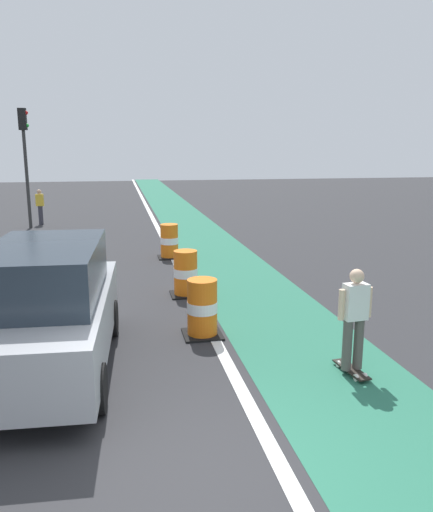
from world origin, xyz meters
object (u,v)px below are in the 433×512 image
Objects in this scene: traffic_barrel_mid at (186,274)px; traffic_light_corner at (25,147)px; traffic_barrel_front at (202,308)px; skateboarder_on_lane at (354,318)px; pedestrian_crossing at (40,206)px; parked_suv_nearest at (48,308)px; traffic_barrel_back at (169,241)px.

traffic_light_corner is (-5.34, 11.62, 2.97)m from traffic_barrel_mid.
skateboarder_on_lane is at bearing -45.57° from traffic_barrel_front.
pedestrian_crossing is (-7.01, 17.31, -0.05)m from skateboarder_on_lane.
skateboarder_on_lane is 18.13m from traffic_light_corner.
parked_suv_nearest is 4.62m from traffic_barrel_mid.
traffic_barrel_back is at bearing 102.09° from skateboarder_on_lane.
traffic_barrel_front is 0.68× the size of pedestrian_crossing.
parked_suv_nearest is 4.31× the size of traffic_barrel_mid.
traffic_barrel_mid is at bearing 112.57° from skateboarder_on_lane.
parked_suv_nearest is at bearing -108.58° from traffic_barrel_back.
traffic_barrel_front is 1.00× the size of traffic_barrel_mid.
skateboarder_on_lane reaches higher than traffic_barrel_mid.
parked_suv_nearest is at bearing 167.68° from skateboarder_on_lane.
pedestrian_crossing is (0.31, 0.93, -2.64)m from traffic_light_corner.
parked_suv_nearest is 0.92× the size of traffic_light_corner.
traffic_barrel_mid is 13.13m from traffic_light_corner.
traffic_barrel_mid and traffic_barrel_back have the same top height.
traffic_barrel_back is (2.70, 8.02, -0.50)m from parked_suv_nearest.
skateboarder_on_lane is 9.25m from traffic_barrel_back.
parked_suv_nearest is (-4.63, 1.01, 0.12)m from skateboarder_on_lane.
parked_suv_nearest reaches higher than skateboarder_on_lane.
traffic_light_corner reaches higher than parked_suv_nearest.
traffic_light_corner reaches higher than traffic_barrel_back.
parked_suv_nearest is 8.48m from traffic_barrel_back.
traffic_barrel_front is 1.00× the size of traffic_barrel_back.
pedestrian_crossing reaches higher than traffic_barrel_mid.
traffic_barrel_front is 6.97m from traffic_barrel_back.
traffic_light_corner is at bearing 126.25° from traffic_barrel_back.
traffic_light_corner reaches higher than skateboarder_on_lane.
traffic_barrel_front is at bearing -90.76° from traffic_barrel_back.
traffic_barrel_mid is at bearing -68.15° from pedestrian_crossing.
skateboarder_on_lane is 5.17m from traffic_barrel_mid.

